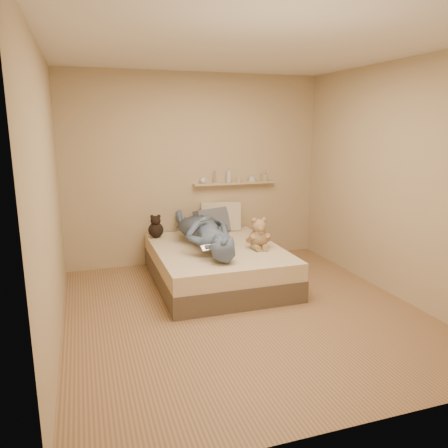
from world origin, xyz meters
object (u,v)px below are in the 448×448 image
object	(u,v)px
pillow_cream	(221,216)
wall_shelf	(235,183)
teddy_bear	(259,236)
person	(204,231)
game_console	(209,248)
dark_plush	(156,228)
pillow_grey	(212,221)
bed	(217,265)

from	to	relation	value
pillow_cream	wall_shelf	bearing A→B (deg)	18.85
teddy_bear	person	xyz separation A→B (m)	(-0.60, 0.28, 0.04)
teddy_bear	person	bearing A→B (deg)	155.13
person	wall_shelf	bearing A→B (deg)	-128.99
game_console	teddy_bear	size ratio (longest dim) A/B	0.46
dark_plush	pillow_grey	distance (m)	0.77
game_console	wall_shelf	distance (m)	1.69
dark_plush	wall_shelf	bearing A→B (deg)	10.31
pillow_cream	pillow_grey	size ratio (longest dim) A/B	1.10
pillow_cream	pillow_grey	world-z (taller)	pillow_cream
teddy_bear	wall_shelf	world-z (taller)	wall_shelf
bed	pillow_cream	xyz separation A→B (m)	(0.32, 0.83, 0.43)
game_console	pillow_grey	distance (m)	1.25
bed	dark_plush	xyz separation A→B (m)	(-0.63, 0.69, 0.36)
game_console	wall_shelf	world-z (taller)	wall_shelf
pillow_cream	wall_shelf	world-z (taller)	wall_shelf
bed	pillow_cream	bearing A→B (deg)	69.00
person	wall_shelf	size ratio (longest dim) A/B	1.38
teddy_bear	pillow_cream	bearing A→B (deg)	97.95
bed	teddy_bear	size ratio (longest dim) A/B	4.94
game_console	dark_plush	world-z (taller)	dark_plush
teddy_bear	pillow_grey	xyz separation A→B (m)	(-0.32, 0.90, 0.01)
person	teddy_bear	bearing A→B (deg)	155.42
dark_plush	pillow_cream	distance (m)	0.96
wall_shelf	dark_plush	bearing A→B (deg)	-169.69
teddy_bear	game_console	bearing A→B (deg)	-157.94
teddy_bear	pillow_cream	world-z (taller)	pillow_cream
game_console	pillow_cream	bearing A→B (deg)	66.88
pillow_grey	person	world-z (taller)	person
game_console	pillow_cream	world-z (taller)	pillow_cream
pillow_cream	game_console	bearing A→B (deg)	-113.12
pillow_grey	wall_shelf	distance (m)	0.67
dark_plush	person	distance (m)	0.80
bed	game_console	xyz separation A→B (m)	(-0.25, -0.50, 0.38)
game_console	dark_plush	bearing A→B (deg)	107.71
teddy_bear	pillow_grey	bearing A→B (deg)	109.51
teddy_bear	person	world-z (taller)	person
teddy_bear	wall_shelf	size ratio (longest dim) A/B	0.32
pillow_cream	person	world-z (taller)	pillow_cream
teddy_bear	pillow_cream	size ratio (longest dim) A/B	0.70
game_console	person	world-z (taller)	person
pillow_grey	person	xyz separation A→B (m)	(-0.28, -0.62, 0.03)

